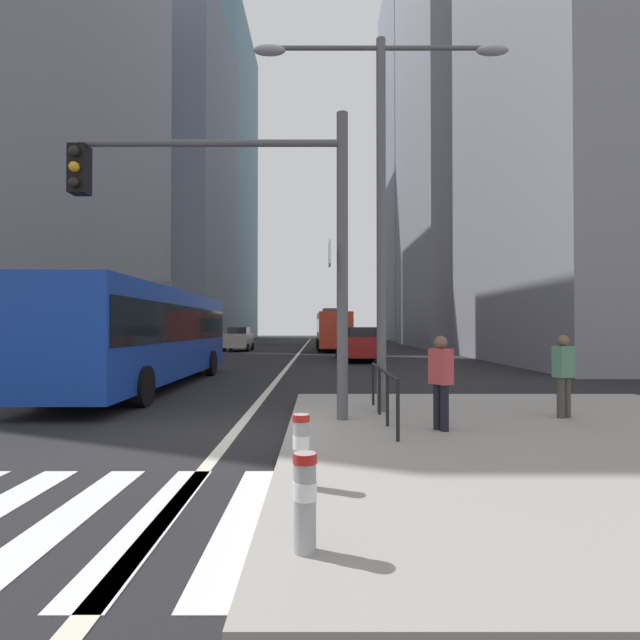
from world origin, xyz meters
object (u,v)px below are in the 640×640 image
car_receding_near (362,344)px  traffic_signal_gantry (252,218)px  city_bus_blue_oncoming (149,330)px  bollard_left (301,446)px  street_lamp_post (381,171)px  pedestrian_waiting (441,378)px  city_bus_red_receding (333,328)px  city_bus_red_distant (336,328)px  car_receding_far (354,343)px  sedan_white_oncoming (49,356)px  bollard_front (305,496)px  pedestrian_walking (564,372)px  car_oncoming_mid (239,339)px

car_receding_near → traffic_signal_gantry: (-3.68, -17.69, 3.08)m
city_bus_blue_oncoming → bollard_left: bearing=-62.0°
street_lamp_post → pedestrian_waiting: (0.80, -1.84, -4.23)m
city_bus_red_receding → city_bus_red_distant: (0.82, 18.41, 0.00)m
city_bus_blue_oncoming → bollard_left: size_ratio=14.41×
car_receding_near → car_receding_far: 1.46m
car_receding_far → pedestrian_waiting: 20.06m
pedestrian_waiting → street_lamp_post: bearing=113.4°
city_bus_red_distant → sedan_white_oncoming: bearing=-104.2°
car_receding_far → bollard_front: size_ratio=5.54×
city_bus_blue_oncoming → car_receding_far: (7.54, 12.97, -0.85)m
street_lamp_post → bollard_left: size_ratio=9.83×
sedan_white_oncoming → city_bus_red_distant: bearing=75.8°
bollard_front → pedestrian_walking: (4.96, 5.64, 0.46)m
car_receding_near → car_receding_far: same height
city_bus_red_distant → traffic_signal_gantry: traffic_signal_gantry is taller
sedan_white_oncoming → city_bus_red_distant: city_bus_red_distant is taller
pedestrian_waiting → pedestrian_walking: (2.73, 1.15, -0.00)m
car_oncoming_mid → city_bus_red_receding: bearing=8.3°
bollard_front → bollard_left: (-0.09, 1.54, 0.01)m
car_oncoming_mid → pedestrian_walking: size_ratio=2.67×
sedan_white_oncoming → pedestrian_walking: 15.06m
city_bus_red_distant → pedestrian_waiting: bearing=-89.8°
bollard_front → pedestrian_waiting: 5.03m
car_receding_near → street_lamp_post: street_lamp_post is taller
pedestrian_waiting → pedestrian_walking: bearing=22.9°
car_receding_far → street_lamp_post: bearing=-92.1°
sedan_white_oncoming → city_bus_red_distant: 44.13m
car_oncoming_mid → car_receding_near: bearing=-53.1°
bollard_front → pedestrian_walking: 7.52m
city_bus_blue_oncoming → street_lamp_post: bearing=-37.4°
city_bus_blue_oncoming → bollard_front: 12.85m
bollard_left → car_receding_far: bearing=84.5°
bollard_left → city_bus_red_receding: bearing=87.9°
traffic_signal_gantry → sedan_white_oncoming: bearing=139.8°
city_bus_red_distant → traffic_signal_gantry: (-3.24, -49.16, 2.24)m
city_bus_red_receding → bollard_front: city_bus_red_receding is taller
traffic_signal_gantry → street_lamp_post: (2.65, 0.89, 1.21)m
street_lamp_post → bollard_left: street_lamp_post is taller
pedestrian_walking → car_receding_far: bearing=98.6°
city_bus_red_receding → car_oncoming_mid: size_ratio=2.43×
sedan_white_oncoming → car_oncoming_mid: size_ratio=0.99×
bollard_left → sedan_white_oncoming: bearing=130.2°
city_bus_blue_oncoming → pedestrian_walking: 11.99m
city_bus_red_distant → bollard_front: 54.65m
bollard_front → car_oncoming_mid: bearing=100.5°
pedestrian_waiting → bollard_front: bearing=-116.4°
city_bus_red_receding → street_lamp_post: street_lamp_post is taller
car_receding_far → car_receding_near: bearing=-75.9°
city_bus_red_receding → bollard_left: city_bus_red_receding is taller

